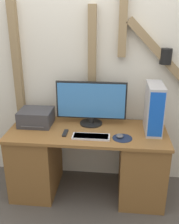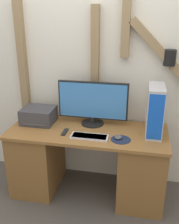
# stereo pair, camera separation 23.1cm
# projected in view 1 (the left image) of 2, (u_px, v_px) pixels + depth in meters

# --- Properties ---
(ground_plane) EXTENTS (12.00, 12.00, 0.00)m
(ground_plane) POSITION_uv_depth(u_px,v_px,m) (84.00, 212.00, 2.60)
(ground_plane) COLOR #4C4742
(wall_back) EXTENTS (6.40, 0.17, 2.70)m
(wall_back) POSITION_uv_depth(u_px,v_px,m) (91.00, 62.00, 2.76)
(wall_back) COLOR silver
(wall_back) RESTS_ON ground_plane
(desk) EXTENTS (1.59, 0.65, 0.74)m
(desk) POSITION_uv_depth(u_px,v_px,m) (88.00, 161.00, 2.77)
(desk) COLOR brown
(desk) RESTS_ON ground_plane
(monitor) EXTENTS (0.73, 0.24, 0.46)m
(monitor) POSITION_uv_depth(u_px,v_px,m) (91.00, 102.00, 2.70)
(monitor) COLOR black
(monitor) RESTS_ON desk
(keyboard) EXTENTS (0.36, 0.13, 0.02)m
(keyboard) POSITION_uv_depth(u_px,v_px,m) (91.00, 137.00, 2.48)
(keyboard) COLOR silver
(keyboard) RESTS_ON desk
(mousepad) EXTENTS (0.19, 0.19, 0.00)m
(mousepad) POSITION_uv_depth(u_px,v_px,m) (122.00, 138.00, 2.47)
(mousepad) COLOR #19233D
(mousepad) RESTS_ON desk
(mouse) EXTENTS (0.07, 0.08, 0.03)m
(mouse) POSITION_uv_depth(u_px,v_px,m) (120.00, 136.00, 2.48)
(mouse) COLOR #4C4C51
(mouse) RESTS_ON mousepad
(computer_tower) EXTENTS (0.15, 0.36, 0.48)m
(computer_tower) POSITION_uv_depth(u_px,v_px,m) (154.00, 108.00, 2.54)
(computer_tower) COLOR #B2B2B7
(computer_tower) RESTS_ON desk
(printer) EXTENTS (0.34, 0.29, 0.16)m
(printer) POSITION_uv_depth(u_px,v_px,m) (36.00, 117.00, 2.74)
(printer) COLOR #38383D
(printer) RESTS_ON desk
(remote_control) EXTENTS (0.04, 0.14, 0.02)m
(remote_control) POSITION_uv_depth(u_px,v_px,m) (65.00, 133.00, 2.56)
(remote_control) COLOR black
(remote_control) RESTS_ON desk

